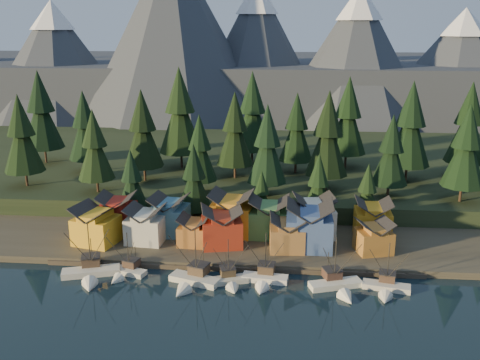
# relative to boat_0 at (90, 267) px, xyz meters

# --- Properties ---
(ground) EXTENTS (500.00, 500.00, 0.00)m
(ground) POSITION_rel_boat_0_xyz_m (28.65, -9.55, -2.32)
(ground) COLOR black
(ground) RESTS_ON ground
(shore_strip) EXTENTS (400.00, 50.00, 1.50)m
(shore_strip) POSITION_rel_boat_0_xyz_m (28.65, 30.45, -1.57)
(shore_strip) COLOR #383429
(shore_strip) RESTS_ON ground
(hillside) EXTENTS (420.00, 100.00, 6.00)m
(hillside) POSITION_rel_boat_0_xyz_m (28.65, 80.45, 0.68)
(hillside) COLOR black
(hillside) RESTS_ON ground
(dock) EXTENTS (80.00, 4.00, 1.00)m
(dock) POSITION_rel_boat_0_xyz_m (28.65, 6.95, -1.82)
(dock) COLOR #4E4437
(dock) RESTS_ON ground
(mountain_ridge) EXTENTS (560.00, 190.00, 90.00)m
(mountain_ridge) POSITION_rel_boat_0_xyz_m (24.45, 204.04, 23.74)
(mountain_ridge) COLOR #3F4651
(mountain_ridge) RESTS_ON ground
(boat_0) EXTENTS (12.47, 13.00, 12.77)m
(boat_0) POSITION_rel_boat_0_xyz_m (0.00, 0.00, 0.00)
(boat_0) COLOR beige
(boat_0) RESTS_ON ground
(boat_1) EXTENTS (8.67, 9.13, 10.02)m
(boat_1) POSITION_rel_boat_0_xyz_m (6.76, 1.56, -0.37)
(boat_1) COLOR beige
(boat_1) RESTS_ON ground
(boat_2) EXTENTS (11.03, 11.57, 12.43)m
(boat_2) POSITION_rel_boat_0_xyz_m (21.28, -1.50, 0.06)
(boat_2) COLOR beige
(boat_2) RESTS_ON ground
(boat_3) EXTENTS (8.26, 8.81, 10.25)m
(boat_3) POSITION_rel_boat_0_xyz_m (28.82, -0.59, -0.25)
(boat_3) COLOR beige
(boat_3) RESTS_ON ground
(boat_4) EXTENTS (9.71, 10.37, 11.34)m
(boat_4) POSITION_rel_boat_0_xyz_m (35.66, 0.51, -0.13)
(boat_4) COLOR white
(boat_4) RESTS_ON ground
(boat_5) EXTENTS (11.21, 11.64, 11.62)m
(boat_5) POSITION_rel_boat_0_xyz_m (50.19, -1.09, -0.20)
(boat_5) COLOR silver
(boat_5) RESTS_ON ground
(boat_6) EXTENTS (9.78, 10.31, 10.66)m
(boat_6) POSITION_rel_boat_0_xyz_m (59.48, -0.99, -0.32)
(boat_6) COLOR beige
(boat_6) RESTS_ON ground
(house_front_0) EXTENTS (10.88, 10.52, 9.04)m
(house_front_0) POSITION_rel_boat_0_xyz_m (-3.51, 14.40, 3.93)
(house_front_0) COLOR gold
(house_front_0) RESTS_ON shore_strip
(house_front_1) EXTENTS (8.97, 8.67, 8.59)m
(house_front_1) POSITION_rel_boat_0_xyz_m (7.61, 16.14, 3.70)
(house_front_1) COLOR beige
(house_front_1) RESTS_ON shore_strip
(house_front_2) EXTENTS (7.30, 7.35, 6.72)m
(house_front_2) POSITION_rel_boat_0_xyz_m (18.97, 15.68, 2.71)
(house_front_2) COLOR #A16229
(house_front_2) RESTS_ON shore_strip
(house_front_3) EXTENTS (10.39, 10.07, 9.03)m
(house_front_3) POSITION_rel_boat_0_xyz_m (25.33, 15.56, 3.93)
(house_front_3) COLOR maroon
(house_front_3) RESTS_ON shore_strip
(house_front_4) EXTENTS (8.07, 8.64, 7.78)m
(house_front_4) POSITION_rel_boat_0_xyz_m (40.12, 14.62, 3.27)
(house_front_4) COLOR olive
(house_front_4) RESTS_ON shore_strip
(house_front_5) EXTENTS (10.31, 9.39, 10.69)m
(house_front_5) POSITION_rel_boat_0_xyz_m (45.02, 15.56, 4.80)
(house_front_5) COLOR #375084
(house_front_5) RESTS_ON shore_strip
(house_front_6) EXTENTS (8.78, 8.50, 7.27)m
(house_front_6) POSITION_rel_boat_0_xyz_m (59.19, 14.63, 3.00)
(house_front_6) COLOR #A26929
(house_front_6) RESTS_ON shore_strip
(house_back_0) EXTENTS (8.70, 8.38, 9.23)m
(house_back_0) POSITION_rel_boat_0_xyz_m (-1.03, 22.47, 4.03)
(house_back_0) COLOR maroon
(house_back_0) RESTS_ON shore_strip
(house_back_1) EXTENTS (9.38, 9.47, 9.39)m
(house_back_1) POSITION_rel_boat_0_xyz_m (11.96, 21.65, 4.11)
(house_back_1) COLOR #396B88
(house_back_1) RESTS_ON shore_strip
(house_back_2) EXTENTS (10.80, 10.09, 10.44)m
(house_back_2) POSITION_rel_boat_0_xyz_m (26.82, 22.80, 4.66)
(house_back_2) COLOR orange
(house_back_2) RESTS_ON shore_strip
(house_back_3) EXTENTS (9.51, 8.50, 9.50)m
(house_back_3) POSITION_rel_boat_0_xyz_m (35.87, 22.04, 4.17)
(house_back_3) COLOR #447740
(house_back_3) RESTS_ON shore_strip
(house_back_4) EXTENTS (10.45, 10.14, 9.98)m
(house_back_4) POSITION_rel_boat_0_xyz_m (46.39, 22.86, 4.42)
(house_back_4) COLOR silver
(house_back_4) RESTS_ON shore_strip
(house_back_5) EXTENTS (8.37, 8.47, 9.20)m
(house_back_5) POSITION_rel_boat_0_xyz_m (60.18, 23.18, 4.01)
(house_back_5) COLOR #C38A1B
(house_back_5) RESTS_ON shore_strip
(tree_hill_0) EXTENTS (11.16, 11.16, 26.00)m
(tree_hill_0) POSITION_rel_boat_0_xyz_m (-33.35, 42.45, 17.90)
(tree_hill_0) COLOR #332319
(tree_hill_0) RESTS_ON hillside
(tree_hill_1) EXTENTS (10.81, 10.81, 25.18)m
(tree_hill_1) POSITION_rel_boat_0_xyz_m (-21.35, 58.45, 17.45)
(tree_hill_1) COLOR #332319
(tree_hill_1) RESTS_ON hillside
(tree_hill_2) EXTENTS (9.80, 9.80, 22.83)m
(tree_hill_2) POSITION_rel_boat_0_xyz_m (-11.35, 38.45, 16.16)
(tree_hill_2) COLOR #332319
(tree_hill_2) RESTS_ON hillside
(tree_hill_3) EXTENTS (11.47, 11.47, 26.72)m
(tree_hill_3) POSITION_rel_boat_0_xyz_m (-1.35, 50.45, 18.29)
(tree_hill_3) COLOR #332319
(tree_hill_3) RESTS_ON hillside
(tree_hill_4) EXTENTS (13.65, 13.65, 31.80)m
(tree_hill_4) POSITION_rel_boat_0_xyz_m (6.65, 65.45, 21.07)
(tree_hill_4) COLOR #332319
(tree_hill_4) RESTS_ON hillside
(tree_hill_5) EXTENTS (9.23, 9.23, 21.50)m
(tree_hill_5) POSITION_rel_boat_0_xyz_m (16.65, 40.45, 15.43)
(tree_hill_5) COLOR #332319
(tree_hill_5) RESTS_ON hillside
(tree_hill_6) EXTENTS (11.02, 11.02, 25.67)m
(tree_hill_6) POSITION_rel_boat_0_xyz_m (24.65, 55.45, 17.72)
(tree_hill_6) COLOR #332319
(tree_hill_6) RESTS_ON hillside
(tree_hill_7) EXTENTS (10.60, 10.60, 24.70)m
(tree_hill_7) POSITION_rel_boat_0_xyz_m (34.65, 38.45, 17.19)
(tree_hill_7) COLOR #332319
(tree_hill_7) RESTS_ON hillside
(tree_hill_8) EXTENTS (10.59, 10.59, 24.67)m
(tree_hill_8) POSITION_rel_boat_0_xyz_m (42.65, 62.45, 17.17)
(tree_hill_8) COLOR #332319
(tree_hill_8) RESTS_ON hillside
(tree_hill_9) EXTENTS (11.80, 11.80, 27.49)m
(tree_hill_9) POSITION_rel_boat_0_xyz_m (50.65, 45.45, 18.71)
(tree_hill_9) COLOR #332319
(tree_hill_9) RESTS_ON hillside
(tree_hill_10) EXTENTS (12.40, 12.40, 28.89)m
(tree_hill_10) POSITION_rel_boat_0_xyz_m (58.65, 70.45, 19.48)
(tree_hill_10) COLOR #332319
(tree_hill_10) RESTS_ON hillside
(tree_hill_11) EXTENTS (9.50, 9.50, 22.13)m
(tree_hill_11) POSITION_rel_boat_0_xyz_m (66.65, 40.45, 15.78)
(tree_hill_11) COLOR #332319
(tree_hill_11) RESTS_ON hillside
(tree_hill_12) EXTENTS (12.48, 12.48, 29.07)m
(tree_hill_12) POSITION_rel_boat_0_xyz_m (74.65, 56.45, 19.58)
(tree_hill_12) COLOR #332319
(tree_hill_12) RESTS_ON hillside
(tree_hill_13) EXTENTS (10.92, 10.92, 25.43)m
(tree_hill_13) POSITION_rel_boat_0_xyz_m (84.65, 38.45, 17.58)
(tree_hill_13) COLOR #332319
(tree_hill_13) RESTS_ON hillside
(tree_hill_14) EXTENTS (12.19, 12.19, 28.41)m
(tree_hill_14) POSITION_rel_boat_0_xyz_m (92.65, 62.45, 19.21)
(tree_hill_14) COLOR #332319
(tree_hill_14) RESTS_ON hillside
(tree_hill_15) EXTENTS (12.89, 12.89, 30.03)m
(tree_hill_15) POSITION_rel_boat_0_xyz_m (28.65, 72.45, 20.10)
(tree_hill_15) COLOR #332319
(tree_hill_15) RESTS_ON hillside
(tree_hill_16) EXTENTS (12.97, 12.97, 30.22)m
(tree_hill_16) POSITION_rel_boat_0_xyz_m (-39.35, 68.45, 20.20)
(tree_hill_16) COLOR #332319
(tree_hill_16) RESTS_ON hillside
(tree_shore_0) EXTENTS (7.93, 7.93, 18.48)m
(tree_shore_0) POSITION_rel_boat_0_xyz_m (0.65, 30.45, 9.28)
(tree_shore_0) COLOR #332319
(tree_shore_0) RESTS_ON shore_strip
(tree_shore_1) EXTENTS (8.74, 8.74, 20.37)m
(tree_shore_1) POSITION_rel_boat_0_xyz_m (16.65, 30.45, 10.31)
(tree_shore_1) COLOR #332319
(tree_shore_1) RESTS_ON shore_strip
(tree_shore_2) EXTENTS (5.95, 5.95, 13.86)m
(tree_shore_2) POSITION_rel_boat_0_xyz_m (33.65, 30.45, 6.75)
(tree_shore_2) COLOR #332319
(tree_shore_2) RESTS_ON shore_strip
(tree_shore_3) EXTENTS (7.94, 7.94, 18.49)m
(tree_shore_3) POSITION_rel_boat_0_xyz_m (47.65, 30.45, 9.28)
(tree_shore_3) COLOR #332319
(tree_shore_3) RESTS_ON shore_strip
(tree_shore_4) EXTENTS (6.93, 6.93, 16.15)m
(tree_shore_4) POSITION_rel_boat_0_xyz_m (59.65, 30.45, 8.00)
(tree_shore_4) COLOR #332319
(tree_shore_4) RESTS_ON shore_strip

